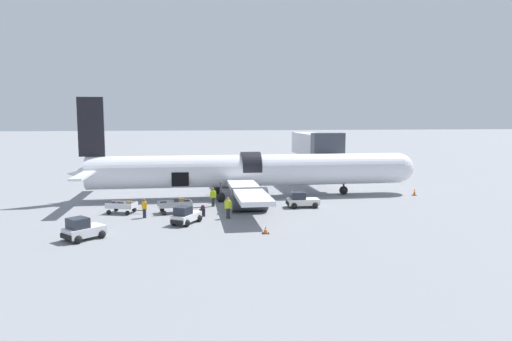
% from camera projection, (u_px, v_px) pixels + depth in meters
% --- Properties ---
extents(ground_plane, '(500.00, 500.00, 0.00)m').
position_uv_depth(ground_plane, '(244.00, 206.00, 43.42)').
color(ground_plane, gray).
extents(jet_bridge_stub, '(3.57, 12.79, 6.65)m').
position_uv_depth(jet_bridge_stub, '(316.00, 145.00, 56.00)').
color(jet_bridge_stub, '#4C4C51').
rests_on(jet_bridge_stub, ground_plane).
extents(airplane, '(36.65, 28.27, 10.39)m').
position_uv_depth(airplane, '(246.00, 171.00, 47.92)').
color(airplane, silver).
rests_on(airplane, ground_plane).
extents(baggage_tug_lead, '(2.97, 2.87, 1.57)m').
position_uv_depth(baggage_tug_lead, '(83.00, 230.00, 31.46)').
color(baggage_tug_lead, silver).
rests_on(baggage_tug_lead, ground_plane).
extents(baggage_tug_mid, '(3.07, 1.97, 1.46)m').
position_uv_depth(baggage_tug_mid, '(302.00, 201.00, 42.75)').
color(baggage_tug_mid, silver).
rests_on(baggage_tug_mid, ground_plane).
extents(baggage_tug_rear, '(2.54, 3.07, 1.45)m').
position_uv_depth(baggage_tug_rear, '(186.00, 216.00, 36.09)').
color(baggage_tug_rear, white).
rests_on(baggage_tug_rear, ground_plane).
extents(baggage_cart_loading, '(3.91, 2.08, 1.23)m').
position_uv_depth(baggage_cart_loading, '(176.00, 206.00, 40.27)').
color(baggage_cart_loading, '#999BA0').
rests_on(baggage_cart_loading, ground_plane).
extents(baggage_cart_queued, '(3.43, 2.26, 1.13)m').
position_uv_depth(baggage_cart_queued, '(122.00, 207.00, 40.08)').
color(baggage_cart_queued, silver).
rests_on(baggage_cart_queued, ground_plane).
extents(ground_crew_loader_a, '(0.62, 0.48, 1.79)m').
position_uv_depth(ground_crew_loader_a, '(228.00, 207.00, 38.01)').
color(ground_crew_loader_a, '#2D2D33').
rests_on(ground_crew_loader_a, ground_plane).
extents(ground_crew_loader_b, '(0.52, 0.52, 1.62)m').
position_uv_depth(ground_crew_loader_b, '(144.00, 208.00, 38.20)').
color(ground_crew_loader_b, '#1E2338').
rests_on(ground_crew_loader_b, ground_plane).
extents(ground_crew_driver, '(0.61, 0.50, 1.75)m').
position_uv_depth(ground_crew_driver, '(213.00, 197.00, 43.11)').
color(ground_crew_driver, '#2D2D33').
rests_on(ground_crew_driver, ground_plane).
extents(suitcase_on_tarmac_upright, '(0.39, 0.23, 0.60)m').
position_uv_depth(suitcase_on_tarmac_upright, '(203.00, 209.00, 40.70)').
color(suitcase_on_tarmac_upright, '#721951').
rests_on(suitcase_on_tarmac_upright, ground_plane).
extents(suitcase_on_tarmac_spare, '(0.50, 0.40, 0.79)m').
position_uv_depth(suitcase_on_tarmac_spare, '(202.00, 213.00, 38.73)').
color(suitcase_on_tarmac_spare, black).
rests_on(suitcase_on_tarmac_spare, ground_plane).
extents(safety_cone_nose, '(0.44, 0.44, 0.75)m').
position_uv_depth(safety_cone_nose, '(414.00, 192.00, 49.29)').
color(safety_cone_nose, black).
rests_on(safety_cone_nose, ground_plane).
extents(safety_cone_engine_left, '(0.51, 0.51, 0.56)m').
position_uv_depth(safety_cone_engine_left, '(266.00, 230.00, 33.12)').
color(safety_cone_engine_left, black).
rests_on(safety_cone_engine_left, ground_plane).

